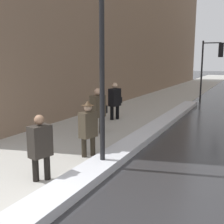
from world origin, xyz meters
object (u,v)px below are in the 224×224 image
Objects in this scene: traffic_light_near at (213,58)px; pedestrian_in_glasses at (115,99)px; lamp_post at (102,41)px; pedestrian_with_shoulder_bag at (98,109)px; pedestrian_in_fedora at (88,126)px; pedestrian_trailing at (40,145)px.

traffic_light_near is 2.36× the size of pedestrian_in_glasses.
lamp_post is at bearing 36.33° from pedestrian_in_glasses.
pedestrian_with_shoulder_bag is (-1.67, 2.82, -2.09)m from lamp_post.
pedestrian_in_glasses is (-1.48, 4.80, 0.07)m from pedestrian_in_fedora.
pedestrian_trailing is (-0.82, -1.27, -2.19)m from lamp_post.
traffic_light_near is at bearing 173.51° from pedestrian_in_glasses.
pedestrian_in_glasses is (-0.52, 2.50, 0.01)m from pedestrian_with_shoulder_bag.
pedestrian_in_fedora is (0.11, 1.79, 0.04)m from pedestrian_trailing.
traffic_light_near is at bearing -173.04° from pedestrian_in_fedora.
pedestrian_with_shoulder_bag is (-0.96, 2.29, 0.06)m from pedestrian_in_fedora.
lamp_post is at bearing -101.00° from traffic_light_near.
pedestrian_with_shoulder_bag is at bearing 25.78° from pedestrian_in_glasses.
lamp_post reaches higher than traffic_light_near.
pedestrian_in_glasses reaches higher than pedestrian_with_shoulder_bag.
pedestrian_in_glasses is at bearing -148.88° from pedestrian_in_fedora.
traffic_light_near is 2.67× the size of pedestrian_trailing.
pedestrian_with_shoulder_bag is at bearing -110.60° from traffic_light_near.
pedestrian_in_fedora is at bearing -169.70° from pedestrian_trailing.
traffic_light_near is 9.04m from pedestrian_in_glasses.
pedestrian_in_glasses is at bearing -117.67° from traffic_light_near.
lamp_post is 3.45× the size of pedestrian_trailing.
lamp_post is 2.66m from pedestrian_trailing.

